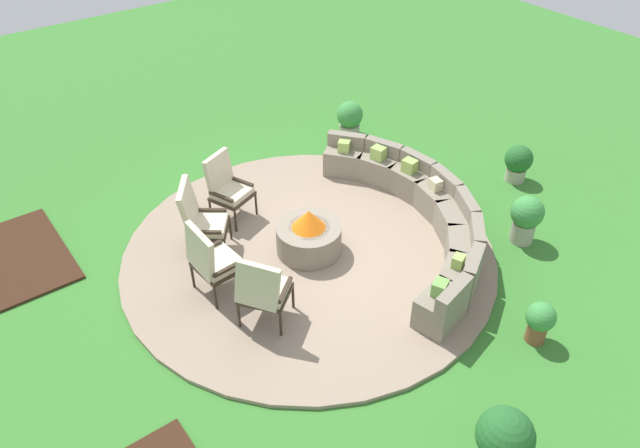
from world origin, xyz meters
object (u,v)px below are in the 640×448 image
(lounge_chair_back_left, at_px, (211,259))
(lounge_chair_back_right, at_px, (262,290))
(curved_stone_bench, at_px, (421,213))
(potted_plant_0, at_px, (540,320))
(lounge_chair_front_left, at_px, (227,186))
(potted_plant_1, at_px, (504,439))
(potted_plant_2, at_px, (518,162))
(potted_plant_4, at_px, (350,118))
(potted_plant_3, at_px, (526,217))
(lounge_chair_front_right, at_px, (200,218))
(fire_pit, at_px, (309,236))

(lounge_chair_back_left, distance_m, lounge_chair_back_right, 0.89)
(curved_stone_bench, xyz_separation_m, potted_plant_0, (2.45, -0.38, -0.01))
(lounge_chair_front_left, bearing_deg, potted_plant_1, 70.15)
(lounge_chair_front_left, height_order, potted_plant_1, lounge_chair_front_left)
(potted_plant_2, distance_m, potted_plant_4, 3.21)
(potted_plant_0, height_order, potted_plant_3, potted_plant_3)
(potted_plant_2, bearing_deg, lounge_chair_back_left, -95.95)
(lounge_chair_front_left, bearing_deg, lounge_chair_front_right, 14.72)
(fire_pit, distance_m, lounge_chair_back_right, 1.53)
(curved_stone_bench, distance_m, lounge_chair_front_left, 2.95)
(lounge_chair_front_left, height_order, potted_plant_2, lounge_chair_front_left)
(curved_stone_bench, distance_m, potted_plant_1, 3.86)
(fire_pit, height_order, potted_plant_2, fire_pit)
(fire_pit, distance_m, potted_plant_1, 3.86)
(lounge_chair_front_left, height_order, potted_plant_4, lounge_chair_front_left)
(potted_plant_1, bearing_deg, lounge_chair_back_left, -163.91)
(lounge_chair_back_left, relative_size, potted_plant_1, 1.52)
(potted_plant_1, bearing_deg, lounge_chair_back_right, -163.75)
(fire_pit, relative_size, potted_plant_0, 1.60)
(lounge_chair_front_right, xyz_separation_m, potted_plant_0, (3.92, 2.50, -0.31))
(curved_stone_bench, bearing_deg, potted_plant_1, -32.04)
(lounge_chair_back_left, bearing_deg, potted_plant_2, 79.37)
(potted_plant_4, bearing_deg, potted_plant_0, -14.74)
(lounge_chair_front_left, bearing_deg, lounge_chair_back_left, 32.52)
(fire_pit, bearing_deg, potted_plant_4, 131.82)
(curved_stone_bench, distance_m, lounge_chair_back_right, 2.95)
(curved_stone_bench, distance_m, potted_plant_0, 2.48)
(potted_plant_4, bearing_deg, lounge_chair_front_right, -68.83)
(lounge_chair_back_right, distance_m, potted_plant_3, 4.10)
(lounge_chair_back_left, xyz_separation_m, potted_plant_2, (0.57, 5.50, -0.27))
(lounge_chair_back_right, relative_size, potted_plant_2, 1.66)
(fire_pit, xyz_separation_m, curved_stone_bench, (0.57, 1.66, 0.01))
(lounge_chair_back_right, distance_m, potted_plant_1, 3.17)
(potted_plant_1, relative_size, potted_plant_4, 1.13)
(potted_plant_0, height_order, potted_plant_2, potted_plant_2)
(lounge_chair_front_right, bearing_deg, curved_stone_bench, 100.10)
(lounge_chair_front_left, bearing_deg, potted_plant_2, 135.50)
(lounge_chair_back_left, distance_m, potted_plant_4, 4.85)
(lounge_chair_front_right, bearing_deg, fire_pit, 90.71)
(curved_stone_bench, height_order, lounge_chair_back_right, lounge_chair_back_right)
(lounge_chair_back_right, bearing_deg, lounge_chair_front_left, 123.17)
(potted_plant_0, xyz_separation_m, potted_plant_3, (-1.37, 1.45, 0.10))
(lounge_chair_back_left, height_order, potted_plant_1, lounge_chair_back_left)
(potted_plant_0, bearing_deg, lounge_chair_back_left, -137.71)
(lounge_chair_front_right, height_order, potted_plant_3, lounge_chair_front_right)
(potted_plant_2, bearing_deg, potted_plant_3, -47.95)
(potted_plant_1, bearing_deg, potted_plant_2, 127.18)
(lounge_chair_back_right, relative_size, potted_plant_0, 1.84)
(curved_stone_bench, relative_size, potted_plant_2, 6.36)
(potted_plant_0, xyz_separation_m, potted_plant_4, (-5.44, 1.43, 0.02))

